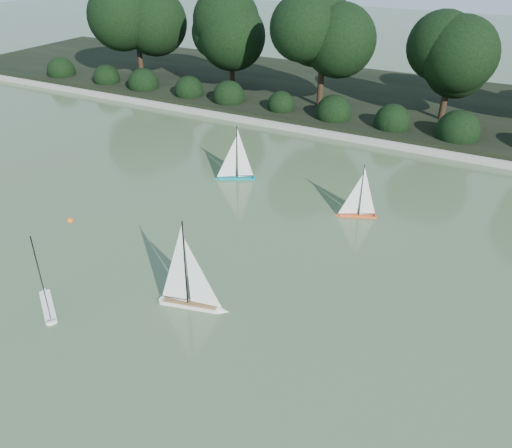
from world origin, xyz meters
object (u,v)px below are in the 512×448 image
Objects in this scene: race_buoy at (70,221)px; sailboat_orange at (355,208)px; sailboat_white_a at (44,293)px; sailboat_white_b at (195,294)px; sailboat_teal at (233,171)px.

sailboat_orange is at bearing 29.50° from race_buoy.
sailboat_white_a is 2.55m from sailboat_white_b.
sailboat_teal is at bearing 112.83° from sailboat_white_b.
sailboat_teal reaches higher than sailboat_orange.
sailboat_white_b is 4.26m from race_buoy.
sailboat_white_a is at bearing -153.66° from sailboat_white_b.
sailboat_white_a is at bearing -51.82° from race_buoy.
sailboat_white_b reaches higher than sailboat_orange.
sailboat_orange is at bearing 71.73° from sailboat_white_b.
sailboat_white_a is at bearing -124.40° from sailboat_orange.
sailboat_white_b is 1.31× the size of sailboat_orange.
sailboat_white_b is 4.49m from sailboat_orange.
sailboat_teal is at bearing 86.94° from sailboat_white_a.
sailboat_orange is (3.70, 5.40, -0.03)m from sailboat_white_a.
sailboat_white_b is at bearing 26.34° from sailboat_white_a.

